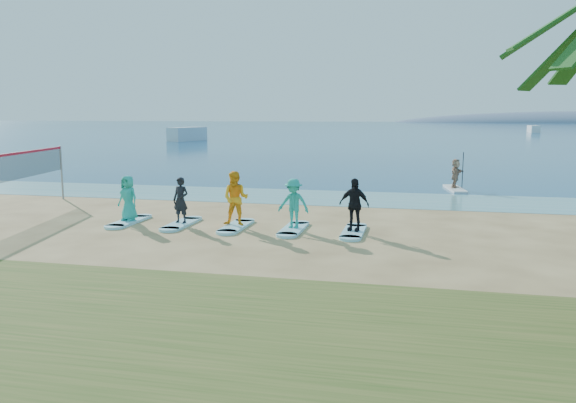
% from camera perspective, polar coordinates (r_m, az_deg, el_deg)
% --- Properties ---
extents(ground, '(600.00, 600.00, 0.00)m').
position_cam_1_polar(ground, '(17.14, -5.71, -4.49)').
color(ground, tan).
rests_on(ground, ground).
extents(shallow_water, '(600.00, 600.00, 0.00)m').
position_cam_1_polar(shallow_water, '(27.12, 1.35, 0.49)').
color(shallow_water, teal).
rests_on(shallow_water, ground).
extents(ocean, '(600.00, 600.00, 0.00)m').
position_cam_1_polar(ocean, '(175.92, 11.23, 7.36)').
color(ocean, navy).
rests_on(ocean, ground).
extents(volleyball_net, '(1.90, 8.91, 2.50)m').
position_cam_1_polar(volleyball_net, '(24.25, -26.26, 3.11)').
color(volleyball_net, gray).
rests_on(volleyball_net, ground).
extents(paddleboard, '(1.12, 3.07, 0.12)m').
position_cam_1_polar(paddleboard, '(30.88, 16.59, 1.24)').
color(paddleboard, silver).
rests_on(paddleboard, ground).
extents(paddleboarder, '(0.94, 1.48, 1.53)m').
position_cam_1_polar(paddleboarder, '(30.79, 16.66, 2.76)').
color(paddleboarder, tan).
rests_on(paddleboarder, paddleboard).
extents(boat_offshore_a, '(4.06, 7.36, 2.06)m').
position_cam_1_polar(boat_offshore_a, '(87.10, -10.18, 6.08)').
color(boat_offshore_a, silver).
rests_on(boat_offshore_a, ground).
extents(boat_offshore_b, '(1.96, 6.11, 1.55)m').
position_cam_1_polar(boat_offshore_b, '(138.01, 23.66, 6.44)').
color(boat_offshore_b, silver).
rests_on(boat_offshore_b, ground).
extents(surfboard_0, '(0.70, 2.20, 0.09)m').
position_cam_1_polar(surfboard_0, '(21.46, -15.84, -1.96)').
color(surfboard_0, '#9BE1F0').
rests_on(surfboard_0, ground).
extents(student_0, '(0.91, 0.70, 1.65)m').
position_cam_1_polar(student_0, '(21.32, -15.94, 0.34)').
color(student_0, teal).
rests_on(student_0, surfboard_0).
extents(surfboard_1, '(0.70, 2.20, 0.09)m').
position_cam_1_polar(surfboard_1, '(20.56, -10.77, -2.24)').
color(surfboard_1, '#9BE1F0').
rests_on(surfboard_1, ground).
extents(student_1, '(0.65, 0.49, 1.64)m').
position_cam_1_polar(student_1, '(20.41, -10.84, 0.14)').
color(student_1, black).
rests_on(student_1, surfboard_1).
extents(surfboard_2, '(0.70, 2.20, 0.09)m').
position_cam_1_polar(surfboard_2, '(19.83, -5.29, -2.53)').
color(surfboard_2, '#9BE1F0').
rests_on(surfboard_2, ground).
extents(student_2, '(0.95, 0.76, 1.90)m').
position_cam_1_polar(student_2, '(19.66, -5.33, 0.32)').
color(student_2, '#FFA81A').
rests_on(student_2, surfboard_2).
extents(surfboard_3, '(0.70, 2.20, 0.09)m').
position_cam_1_polar(surfboard_3, '(19.30, 0.56, -2.80)').
color(surfboard_3, '#9BE1F0').
rests_on(surfboard_3, ground).
extents(student_3, '(1.17, 0.77, 1.69)m').
position_cam_1_polar(student_3, '(19.14, 0.56, -0.19)').
color(student_3, teal).
rests_on(student_3, surfboard_3).
extents(surfboard_4, '(0.70, 2.20, 0.09)m').
position_cam_1_polar(surfboard_4, '(18.97, 6.68, -3.07)').
color(surfboard_4, '#9BE1F0').
rests_on(surfboard_4, ground).
extents(student_4, '(1.10, 0.64, 1.76)m').
position_cam_1_polar(student_4, '(18.80, 6.73, -0.30)').
color(student_4, black).
rests_on(student_4, surfboard_4).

